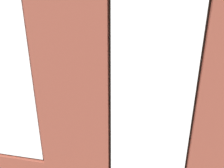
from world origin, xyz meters
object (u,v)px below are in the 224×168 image
object	(u,v)px
candle_jar	(103,91)
potted_plant_mid_room_small	(156,89)
potted_plant_foreground_right	(69,65)
table_plant_small	(128,87)
tv_flatscreen	(25,78)
couch_by_window	(55,147)
cup_ceramic	(118,92)
media_console	(28,97)
potted_plant_near_tv	(24,98)
potted_plant_between_couches	(132,139)
remote_black	(112,90)
papasan_chair	(127,77)
remote_gray	(116,91)
potted_plant_corner_near_left	(193,71)
couch_left	(202,108)
coffee_table	(116,93)

from	to	relation	value
candle_jar	potted_plant_mid_room_small	size ratio (longest dim) A/B	0.20
potted_plant_mid_room_small	potted_plant_foreground_right	size ratio (longest dim) A/B	0.45
table_plant_small	tv_flatscreen	size ratio (longest dim) A/B	0.22
couch_by_window	cup_ceramic	xyz separation A→B (m)	(-0.72, -2.57, 0.15)
media_console	potted_plant_near_tv	distance (m)	1.15
potted_plant_between_couches	table_plant_small	bearing A→B (deg)	-81.57
potted_plant_near_tv	remote_black	bearing A→B (deg)	-139.09
papasan_chair	potted_plant_between_couches	size ratio (longest dim) A/B	1.14
remote_gray	potted_plant_corner_near_left	xyz separation A→B (m)	(-2.47, -1.88, 0.25)
couch_left	cup_ceramic	distance (m)	2.27
candle_jar	potted_plant_foreground_right	bearing A→B (deg)	-45.71
candle_jar	table_plant_small	size ratio (longest dim) A/B	0.58
remote_black	potted_plant_near_tv	distance (m)	2.47
cup_ceramic	table_plant_small	world-z (taller)	table_plant_small
table_plant_small	potted_plant_mid_room_small	xyz separation A→B (m)	(-0.83, -0.44, -0.14)
couch_by_window	potted_plant_mid_room_small	xyz separation A→B (m)	(-1.80, -3.27, 0.07)
potted_plant_corner_near_left	remote_black	bearing A→B (deg)	34.13
remote_black	potted_plant_mid_room_small	xyz separation A→B (m)	(-1.32, -0.48, -0.04)
candle_jar	papasan_chair	size ratio (longest dim) A/B	0.10
remote_gray	potted_plant_mid_room_small	bearing A→B (deg)	156.34
papasan_chair	potted_plant_between_couches	xyz separation A→B (m)	(-0.62, 4.07, 0.20)
tv_flatscreen	papasan_chair	bearing A→B (deg)	-143.26
potted_plant_near_tv	potted_plant_corner_near_left	bearing A→B (deg)	-142.91
tv_flatscreen	media_console	bearing A→B (deg)	90.00
table_plant_small	potted_plant_mid_room_small	distance (m)	0.95
candle_jar	potted_plant_foreground_right	world-z (taller)	potted_plant_foreground_right
media_console	potted_plant_near_tv	bearing A→B (deg)	120.63
media_console	potted_plant_mid_room_small	world-z (taller)	potted_plant_mid_room_small
coffee_table	tv_flatscreen	distance (m)	2.67
couch_left	table_plant_small	bearing A→B (deg)	-109.96
couch_left	coffee_table	world-z (taller)	couch_left
potted_plant_corner_near_left	coffee_table	bearing A→B (deg)	37.29
couch_by_window	couch_left	world-z (taller)	same
couch_left	papasan_chair	distance (m)	2.91
candle_jar	remote_gray	xyz separation A→B (m)	(-0.36, -0.12, -0.05)
remote_black	potted_plant_foreground_right	distance (m)	2.74
couch_by_window	media_console	world-z (taller)	couch_by_window
remote_gray	potted_plant_near_tv	bearing A→B (deg)	-13.23
remote_black	papasan_chair	world-z (taller)	papasan_chair
remote_black	couch_by_window	bearing A→B (deg)	51.24
remote_gray	potted_plant_near_tv	distance (m)	2.52
papasan_chair	couch_left	bearing A→B (deg)	139.03
coffee_table	potted_plant_mid_room_small	world-z (taller)	potted_plant_mid_room_small
media_console	potted_plant_corner_near_left	bearing A→B (deg)	-153.90
potted_plant_near_tv	potted_plant_foreground_right	bearing A→B (deg)	-85.54
cup_ceramic	couch_by_window	bearing A→B (deg)	74.31
tv_flatscreen	potted_plant_mid_room_small	distance (m)	3.93
tv_flatscreen	potted_plant_foreground_right	world-z (taller)	potted_plant_foreground_right
table_plant_small	remote_black	world-z (taller)	table_plant_small
couch_by_window	remote_gray	size ratio (longest dim) A/B	10.92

